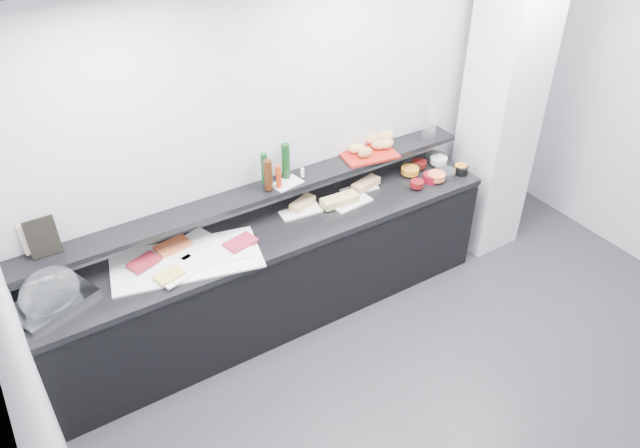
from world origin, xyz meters
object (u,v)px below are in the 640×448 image
cloche_base (53,302)px  sandwich_plate_mid (352,203)px  bread_tray (368,154)px  carafe (430,122)px  condiment_tray (287,183)px  framed_print (43,237)px

cloche_base → sandwich_plate_mid: cloche_base is taller
bread_tray → carafe: size_ratio=1.47×
condiment_tray → bread_tray: size_ratio=0.52×
framed_print → carafe: bearing=-1.3°
sandwich_plate_mid → framed_print: 2.25m
cloche_base → bread_tray: bearing=-17.2°
bread_tray → carafe: bearing=5.4°
sandwich_plate_mid → carafe: bearing=6.0°
framed_print → condiment_tray: 1.73m
cloche_base → condiment_tray: size_ratio=2.15×
condiment_tray → bread_tray: 0.78m
framed_print → bread_tray: bearing=-0.7°
cloche_base → carafe: size_ratio=1.63×
cloche_base → framed_print: size_ratio=1.89×
cloche_base → carafe: (3.16, 0.11, 0.38)m
carafe → bread_tray: bearing=176.1°
bread_tray → sandwich_plate_mid: bearing=-134.6°
cloche_base → bread_tray: (2.57, 0.15, 0.24)m
cloche_base → bread_tray: 2.58m
sandwich_plate_mid → condiment_tray: size_ratio=1.43×
condiment_tray → bread_tray: bearing=-7.8°
framed_print → carafe: carafe is taller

